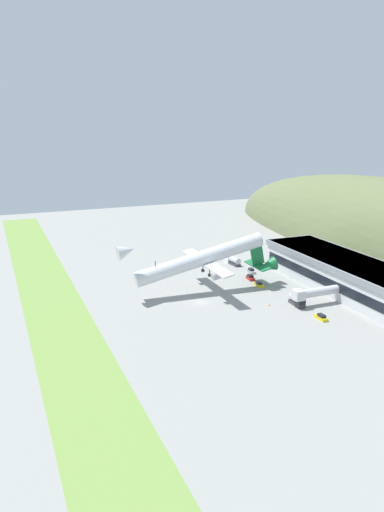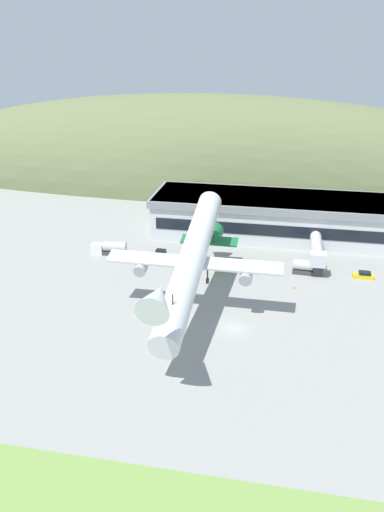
# 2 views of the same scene
# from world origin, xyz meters

# --- Properties ---
(ground_plane) EXTENTS (343.01, 343.01, 0.00)m
(ground_plane) POSITION_xyz_m (0.00, 0.00, 0.00)
(ground_plane) COLOR gray
(hill_backdrop) EXTENTS (240.84, 56.67, 59.72)m
(hill_backdrop) POSITION_xyz_m (-21.09, 96.76, 0.00)
(hill_backdrop) COLOR #667047
(hill_backdrop) RESTS_ON ground_plane
(terminal_building) EXTENTS (78.41, 19.44, 10.22)m
(terminal_building) POSITION_xyz_m (13.06, 47.12, 5.79)
(terminal_building) COLOR silver
(terminal_building) RESTS_ON ground_plane
(jetway_0) EXTENTS (3.38, 15.23, 5.43)m
(jetway_0) POSITION_xyz_m (14.94, 29.52, 3.99)
(jetway_0) COLOR silver
(jetway_0) RESTS_ON ground_plane
(cargo_airplane) EXTENTS (32.12, 54.03, 15.64)m
(cargo_airplane) POSITION_xyz_m (-8.30, 4.28, 10.71)
(cargo_airplane) COLOR silver
(service_car_0) EXTENTS (4.01, 1.71, 1.45)m
(service_car_0) POSITION_xyz_m (-6.28, 23.48, 0.60)
(service_car_0) COLOR gold
(service_car_0) RESTS_ON ground_plane
(service_car_1) EXTENTS (4.17, 2.17, 1.69)m
(service_car_1) POSITION_xyz_m (-13.65, 24.35, 0.70)
(service_car_1) COLOR #B21E1E
(service_car_1) RESTS_ON ground_plane
(service_car_2) EXTENTS (4.36, 1.65, 1.54)m
(service_car_2) POSITION_xyz_m (24.79, 25.24, 0.63)
(service_car_2) COLOR gold
(service_car_2) RESTS_ON ground_plane
(service_car_3) EXTENTS (4.18, 1.91, 1.65)m
(service_car_3) POSITION_xyz_m (-20.26, 28.35, 0.68)
(service_car_3) COLOR #999EA3
(service_car_3) RESTS_ON ground_plane
(fuel_truck) EXTENTS (6.49, 2.59, 3.09)m
(fuel_truck) POSITION_xyz_m (13.06, 25.15, 1.48)
(fuel_truck) COLOR #333338
(fuel_truck) RESTS_ON ground_plane
(box_truck) EXTENTS (8.59, 2.85, 3.15)m
(box_truck) POSITION_xyz_m (-32.55, 27.26, 1.48)
(box_truck) COLOR silver
(box_truck) RESTS_ON ground_plane
(traffic_cone_0) EXTENTS (0.52, 0.52, 0.58)m
(traffic_cone_0) POSITION_xyz_m (10.36, 17.50, 0.28)
(traffic_cone_0) COLOR orange
(traffic_cone_0) RESTS_ON ground_plane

